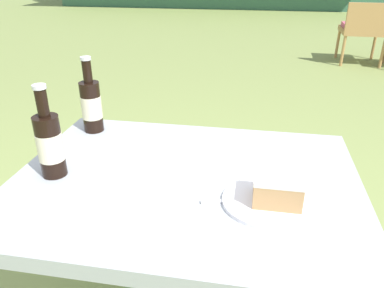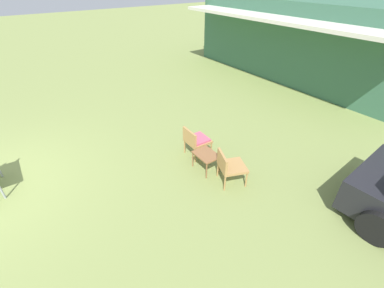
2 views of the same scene
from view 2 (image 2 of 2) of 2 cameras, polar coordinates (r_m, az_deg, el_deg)
cabin_building at (r=12.66m, az=24.53°, el=20.56°), size 9.58×4.94×2.98m
wicker_chair_cushioned at (r=6.20m, az=0.91°, el=0.97°), size 0.54×0.55×0.76m
wicker_chair_plain at (r=5.45m, az=8.30°, el=-4.74°), size 0.68×0.69×0.76m
garden_side_table at (r=5.79m, az=3.19°, el=-2.62°), size 0.57×0.43×0.43m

